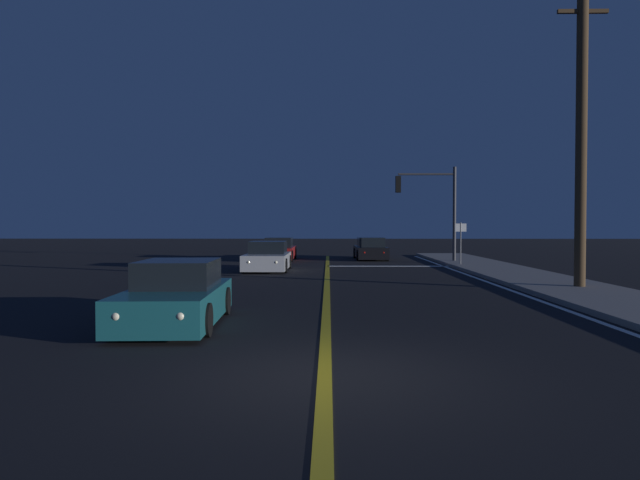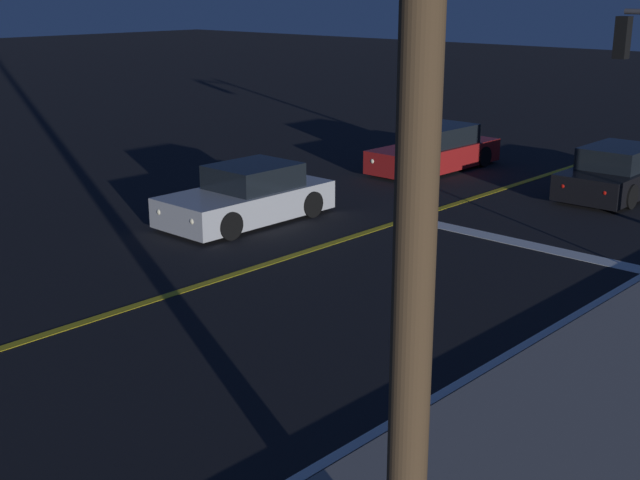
{
  "view_description": "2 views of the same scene",
  "coord_description": "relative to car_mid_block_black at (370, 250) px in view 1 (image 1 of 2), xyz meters",
  "views": [
    {
      "loc": [
        0.05,
        -7.88,
        2.09
      ],
      "look_at": [
        -0.36,
        19.91,
        1.36
      ],
      "focal_mm": 32.08,
      "sensor_mm": 36.0,
      "label": 1
    },
    {
      "loc": [
        11.77,
        5.19,
        5.35
      ],
      "look_at": [
        1.79,
        15.99,
        0.95
      ],
      "focal_mm": 47.37,
      "sensor_mm": 36.0,
      "label": 2
    }
  ],
  "objects": [
    {
      "name": "street_sign_corner",
      "position": [
        4.01,
        -6.4,
        0.92
      ],
      "size": [
        0.56,
        0.06,
        2.22
      ],
      "color": "slate",
      "rests_on": "ground"
    },
    {
      "name": "car_far_approaching_silver",
      "position": [
        -5.37,
        -8.65,
        -0.0
      ],
      "size": [
        1.99,
        4.29,
        1.34
      ],
      "rotation": [
        0.0,
        0.0,
        3.14
      ],
      "color": "#B2B5BA",
      "rests_on": "ground"
    },
    {
      "name": "ground_plane",
      "position": [
        -2.62,
        -27.01,
        -0.58
      ],
      "size": [
        160.0,
        160.0,
        0.0
      ],
      "primitive_type": "plane",
      "color": "black"
    },
    {
      "name": "car_following_oncoming_red",
      "position": [
        -5.54,
        -0.72,
        -0.0
      ],
      "size": [
        1.93,
        4.65,
        1.34
      ],
      "rotation": [
        0.0,
        0.0,
        3.13
      ],
      "color": "maroon",
      "rests_on": "ground"
    },
    {
      "name": "car_mid_block_black",
      "position": [
        0.0,
        0.0,
        0.0
      ],
      "size": [
        1.95,
        4.74,
        1.34
      ],
      "rotation": [
        0.0,
        0.0,
        0.02
      ],
      "color": "black",
      "rests_on": "ground"
    },
    {
      "name": "lane_line_center",
      "position": [
        -2.62,
        -15.71,
        -0.58
      ],
      "size": [
        0.2,
        38.44,
        0.01
      ],
      "primitive_type": "cube",
      "color": "gold",
      "rests_on": "ground"
    },
    {
      "name": "traffic_signal_near_right",
      "position": [
        3.11,
        -3.6,
        2.91
      ],
      "size": [
        3.3,
        0.28,
        5.27
      ],
      "rotation": [
        0.0,
        0.0,
        3.14
      ],
      "color": "#38383D",
      "rests_on": "ground"
    },
    {
      "name": "sidewalk_right",
      "position": [
        5.11,
        -15.71,
        -0.51
      ],
      "size": [
        3.2,
        40.7,
        0.15
      ],
      "primitive_type": "cube",
      "color": "gray",
      "rests_on": "ground"
    },
    {
      "name": "stop_bar",
      "position": [
        0.45,
        -5.9,
        -0.58
      ],
      "size": [
        6.13,
        0.5,
        0.01
      ],
      "primitive_type": "cube",
      "color": "white",
      "rests_on": "ground"
    },
    {
      "name": "car_side_waiting_teal",
      "position": [
        -5.77,
        -22.94,
        -0.0
      ],
      "size": [
        2.03,
        4.45,
        1.34
      ],
      "rotation": [
        0.0,
        0.0,
        3.19
      ],
      "color": "#195960",
      "rests_on": "ground"
    },
    {
      "name": "lane_line_edge_right",
      "position": [
        3.26,
        -15.71,
        -0.58
      ],
      "size": [
        0.16,
        38.44,
        0.01
      ],
      "primitive_type": "cube",
      "color": "white",
      "rests_on": "ground"
    },
    {
      "name": "utility_pole_right",
      "position": [
        5.41,
        -16.69,
        4.68
      ],
      "size": [
        1.88,
        0.35,
        10.2
      ],
      "color": "#4C3823",
      "rests_on": "ground"
    }
  ]
}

